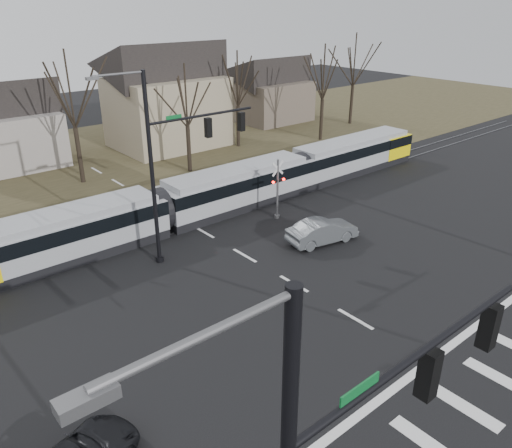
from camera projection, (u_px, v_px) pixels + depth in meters
ground at (392, 340)px, 21.15m from camera, size 140.00×140.00×0.00m
grass_verge at (87, 165)px, 43.50m from camera, size 140.00×28.00×0.01m
crosswalk at (483, 392)px, 18.35m from camera, size 27.00×2.60×0.01m
stop_line at (430, 362)px, 19.89m from camera, size 28.00×0.35×0.01m
lane_dashes at (187, 222)px, 32.32m from camera, size 0.18×30.00×0.01m
rail_pair at (188, 223)px, 32.17m from camera, size 90.00×1.52×0.06m
tram at (236, 186)px, 34.09m from camera, size 37.13×2.76×2.81m
sedan at (322, 231)px, 29.40m from camera, size 3.15×4.93×1.44m
signal_pole_far at (178, 156)px, 26.13m from camera, size 9.28×0.44×10.20m
rail_crossing_signal at (278, 191)px, 32.24m from camera, size 1.08×0.36×4.00m
tree_row at (134, 116)px, 38.42m from camera, size 59.20×7.20×10.00m
house_b at (3, 120)px, 41.73m from camera, size 8.64×7.56×7.65m
house_c at (166, 91)px, 47.32m from camera, size 10.80×8.64×10.10m
house_d at (270, 86)px, 58.02m from camera, size 8.64×7.56×7.65m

